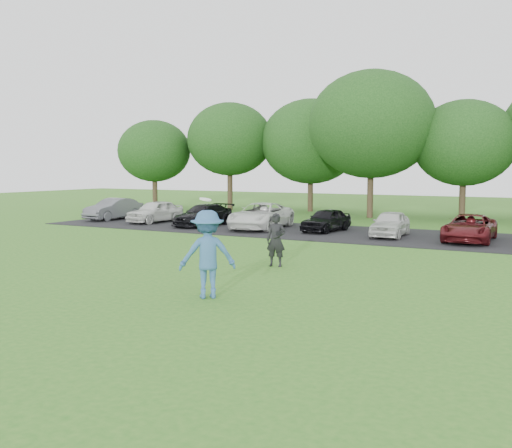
# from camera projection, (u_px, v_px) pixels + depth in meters

# --- Properties ---
(ground) EXTENTS (100.00, 100.00, 0.00)m
(ground) POSITION_uv_depth(u_px,v_px,m) (189.00, 289.00, 14.01)
(ground) COLOR #2F6F1F
(ground) RESTS_ON ground
(parking_lot) EXTENTS (32.00, 6.50, 0.03)m
(parking_lot) POSITION_uv_depth(u_px,v_px,m) (356.00, 234.00, 25.42)
(parking_lot) COLOR black
(parking_lot) RESTS_ON ground
(frisbee_player) EXTENTS (1.48, 1.40, 2.31)m
(frisbee_player) POSITION_uv_depth(u_px,v_px,m) (208.00, 254.00, 13.00)
(frisbee_player) COLOR #346294
(frisbee_player) RESTS_ON ground
(camera_bystander) EXTENTS (0.64, 0.48, 1.61)m
(camera_bystander) POSITION_uv_depth(u_px,v_px,m) (276.00, 240.00, 17.14)
(camera_bystander) COLOR black
(camera_bystander) RESTS_ON ground
(parked_cars) EXTENTS (30.33, 4.62, 1.24)m
(parked_cars) POSITION_uv_depth(u_px,v_px,m) (334.00, 220.00, 25.78)
(parked_cars) COLOR slate
(parked_cars) RESTS_ON parking_lot
(tree_row) EXTENTS (42.39, 9.85, 8.64)m
(tree_row) POSITION_uv_depth(u_px,v_px,m) (437.00, 134.00, 32.79)
(tree_row) COLOR #38281C
(tree_row) RESTS_ON ground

